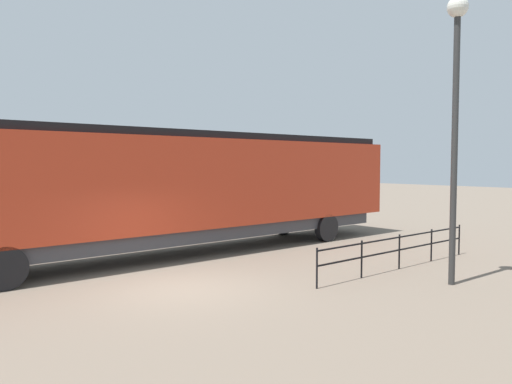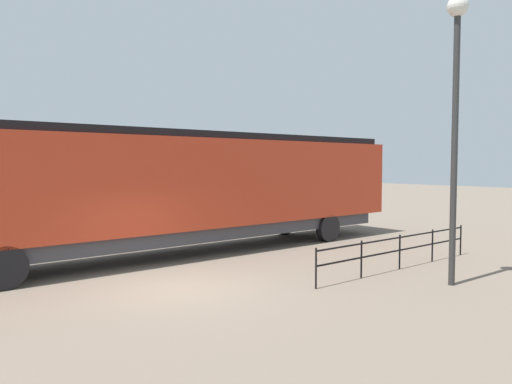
% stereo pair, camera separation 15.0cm
% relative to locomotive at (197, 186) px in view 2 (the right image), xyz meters
% --- Properties ---
extents(ground_plane, '(120.00, 120.00, 0.00)m').
position_rel_locomotive_xyz_m(ground_plane, '(3.96, -3.12, -2.35)').
color(ground_plane, '#756656').
extents(locomotive, '(2.88, 18.52, 4.19)m').
position_rel_locomotive_xyz_m(locomotive, '(0.00, 0.00, 0.00)').
color(locomotive, red).
rests_on(locomotive, ground_plane).
extents(lamp_post, '(0.52, 0.52, 7.30)m').
position_rel_locomotive_xyz_m(lamp_post, '(8.13, 2.48, 2.70)').
color(lamp_post, '#2D2D2D').
rests_on(lamp_post, ground_plane).
extents(platform_fence, '(0.05, 7.21, 1.03)m').
position_rel_locomotive_xyz_m(platform_fence, '(6.16, 3.08, -1.68)').
color(platform_fence, black).
rests_on(platform_fence, ground_plane).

